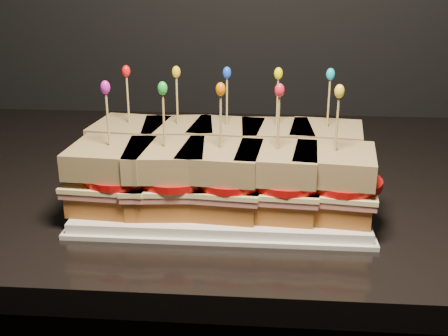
{
  "coord_description": "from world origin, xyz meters",
  "views": [
    {
      "loc": [
        0.79,
        0.79,
        1.27
      ],
      "look_at": [
        0.73,
        1.5,
        1.0
      ],
      "focal_mm": 45.0,
      "sensor_mm": 36.0,
      "label": 1
    }
  ],
  "objects": [
    {
      "name": "sandwich_8_pick",
      "position": [
        0.8,
        1.45,
        1.07
      ],
      "size": [
        0.0,
        0.0,
        0.09
      ],
      "primitive_type": "cylinder",
      "color": "tan",
      "rests_on": "sandwich_8_bread_top"
    },
    {
      "name": "sandwich_7_cheese",
      "position": [
        0.73,
        1.45,
        1.0
      ],
      "size": [
        0.12,
        0.11,
        0.01
      ],
      "primitive_type": "cube",
      "rotation": [
        0.0,
        0.0,
        -0.09
      ],
      "color": "#FFEF9E",
      "rests_on": "sandwich_7_ham"
    },
    {
      "name": "sandwich_8_ham",
      "position": [
        0.8,
        1.45,
        0.99
      ],
      "size": [
        0.11,
        0.11,
        0.01
      ],
      "primitive_type": "cube",
      "rotation": [
        0.0,
        0.0,
        -0.07
      ],
      "color": "#BE6865",
      "rests_on": "sandwich_8_bread_bot"
    },
    {
      "name": "sandwich_0_cheese",
      "position": [
        0.59,
        1.56,
        1.0
      ],
      "size": [
        0.12,
        0.12,
        0.01
      ],
      "primitive_type": "cube",
      "rotation": [
        0.0,
        0.0,
        -0.12
      ],
      "color": "#FFEF9E",
      "rests_on": "sandwich_0_ham"
    },
    {
      "name": "sandwich_1_frill",
      "position": [
        0.66,
        1.56,
        1.12
      ],
      "size": [
        0.01,
        0.01,
        0.02
      ],
      "primitive_type": "ellipsoid",
      "color": "yellow",
      "rests_on": "sandwich_1_pick"
    },
    {
      "name": "sandwich_8_cheese",
      "position": [
        0.8,
        1.45,
        1.0
      ],
      "size": [
        0.12,
        0.11,
        0.01
      ],
      "primitive_type": "cube",
      "rotation": [
        0.0,
        0.0,
        -0.07
      ],
      "color": "#FFEF9E",
      "rests_on": "sandwich_8_ham"
    },
    {
      "name": "platter_rim",
      "position": [
        0.73,
        1.5,
        0.95
      ],
      "size": [
        0.39,
        0.24,
        0.01
      ],
      "primitive_type": "cube",
      "color": "white",
      "rests_on": "granite_slab"
    },
    {
      "name": "sandwich_6_tomato",
      "position": [
        0.67,
        1.44,
        1.01
      ],
      "size": [
        0.1,
        0.1,
        0.01
      ],
      "primitive_type": "cylinder",
      "color": "#BE0E0C",
      "rests_on": "sandwich_6_cheese"
    },
    {
      "name": "sandwich_4_frill",
      "position": [
        0.87,
        1.56,
        1.12
      ],
      "size": [
        0.01,
        0.01,
        0.02
      ],
      "primitive_type": "ellipsoid",
      "color": "#0EAEC2",
      "rests_on": "sandwich_4_pick"
    },
    {
      "name": "sandwich_9_bread_top",
      "position": [
        0.87,
        1.45,
        1.03
      ],
      "size": [
        0.11,
        0.11,
        0.03
      ],
      "primitive_type": "cube",
      "rotation": [
        0.0,
        0.0,
        -0.12
      ],
      "color": "#502C13",
      "rests_on": "sandwich_9_tomato"
    },
    {
      "name": "sandwich_5_tomato",
      "position": [
        0.6,
        1.44,
        1.01
      ],
      "size": [
        0.1,
        0.1,
        0.01
      ],
      "primitive_type": "cylinder",
      "color": "#BE0E0C",
      "rests_on": "sandwich_5_cheese"
    },
    {
      "name": "sandwich_1_bread_top",
      "position": [
        0.66,
        1.56,
        1.03
      ],
      "size": [
        0.11,
        0.11,
        0.03
      ],
      "primitive_type": "cube",
      "rotation": [
        0.0,
        0.0,
        0.12
      ],
      "color": "#502C13",
      "rests_on": "sandwich_1_tomato"
    },
    {
      "name": "sandwich_4_cheese",
      "position": [
        0.87,
        1.56,
        1.0
      ],
      "size": [
        0.12,
        0.12,
        0.01
      ],
      "primitive_type": "cube",
      "rotation": [
        0.0,
        0.0,
        -0.12
      ],
      "color": "#FFEF9E",
      "rests_on": "sandwich_4_ham"
    },
    {
      "name": "sandwich_7_tomato",
      "position": [
        0.74,
        1.44,
        1.01
      ],
      "size": [
        0.1,
        0.1,
        0.01
      ],
      "primitive_type": "cylinder",
      "color": "#BE0E0C",
      "rests_on": "sandwich_7_cheese"
    },
    {
      "name": "sandwich_0_bread_top",
      "position": [
        0.59,
        1.56,
        1.03
      ],
      "size": [
        0.11,
        0.11,
        0.03
      ],
      "primitive_type": "cube",
      "rotation": [
        0.0,
        0.0,
        -0.12
      ],
      "color": "#502C13",
      "rests_on": "sandwich_0_tomato"
    },
    {
      "name": "sandwich_8_bread_top",
      "position": [
        0.8,
        1.45,
        1.03
      ],
      "size": [
        0.1,
        0.1,
        0.03
      ],
      "primitive_type": "cube",
      "rotation": [
        0.0,
        0.0,
        -0.07
      ],
      "color": "#502C13",
      "rests_on": "sandwich_8_tomato"
    },
    {
      "name": "sandwich_1_bread_bot",
      "position": [
        0.66,
        1.56,
        0.97
      ],
      "size": [
        0.11,
        0.11,
        0.03
      ],
      "primitive_type": "cube",
      "rotation": [
        0.0,
        0.0,
        0.12
      ],
      "color": "brown",
      "rests_on": "platter"
    },
    {
      "name": "sandwich_6_cheese",
      "position": [
        0.66,
        1.45,
        1.0
      ],
      "size": [
        0.12,
        0.11,
        0.01
      ],
      "primitive_type": "cube",
      "rotation": [
        0.0,
        0.0,
        0.08
      ],
      "color": "#FFEF9E",
      "rests_on": "sandwich_6_ham"
    },
    {
      "name": "sandwich_5_bread_bot",
      "position": [
        0.59,
        1.45,
        0.97
      ],
      "size": [
        0.1,
        0.1,
        0.03
      ],
      "primitive_type": "cube",
      "rotation": [
        0.0,
        0.0,
        -0.07
      ],
      "color": "brown",
      "rests_on": "platter"
    },
    {
      "name": "sandwich_0_tomato",
      "position": [
        0.6,
        1.55,
        1.01
      ],
      "size": [
        0.1,
        0.1,
        0.01
      ],
      "primitive_type": "cylinder",
      "color": "#BE0E0C",
      "rests_on": "sandwich_0_cheese"
    },
    {
      "name": "sandwich_4_bread_bot",
      "position": [
        0.87,
        1.56,
        0.97
      ],
      "size": [
        0.11,
        0.11,
        0.03
      ],
      "primitive_type": "cube",
      "rotation": [
        0.0,
        0.0,
        -0.12
      ],
      "color": "brown",
      "rests_on": "platter"
    },
    {
      "name": "sandwich_1_cheese",
      "position": [
        0.66,
        1.56,
        1.0
      ],
      "size": [
        0.12,
        0.12,
        0.01
      ],
      "primitive_type": "cube",
      "rotation": [
        0.0,
        0.0,
        0.12
      ],
      "color": "#FFEF9E",
      "rests_on": "sandwich_1_ham"
    },
    {
      "name": "sandwich_5_cheese",
      "position": [
        0.59,
        1.45,
        1.0
      ],
      "size": [
        0.11,
        0.11,
        0.01
      ],
      "primitive_type": "cube",
      "rotation": [
        0.0,
        0.0,
        -0.07
      ],
      "color": "#FFEF9E",
      "rests_on": "sandwich_5_ham"
    },
    {
      "name": "sandwich_9_ham",
      "position": [
        0.87,
        1.45,
        0.99
      ],
      "size": [
        0.12,
        0.11,
        0.01
      ],
      "primitive_type": "cube",
      "rotation": [
        0.0,
        0.0,
        -0.12
      ],
      "color": "#BE6865",
      "rests_on": "sandwich_9_bread_bot"
    },
    {
      "name": "sandwich_2_frill",
      "position": [
        0.73,
        1.56,
        1.12
      ],
      "size": [
        0.01,
        0.01,
        0.02
      ],
      "primitive_type": "ellipsoid",
      "color": "blue",
      "rests_on": "sandwich_2_pick"
    },
    {
      "name": "sandwich_1_ham",
      "position": [
        0.66,
        1.56,
        0.99
      ],
      "size": [
        0.12,
        0.11,
        0.01
      ],
      "primitive_type": "cube",
      "rotation": [
        0.0,
        0.0,
        0.12
      ],
      "color": "#BE6865",
      "rests_on": "sandwich_1_bread_bot"
    },
    {
      "name": "sandwich_3_bread_bot",
      "position": [
        0.8,
        1.56,
        0.97
      ],
      "size": [
        0.1,
        0.1,
        0.03
      ],
      "primitive_type": "cube",
      "rotation": [
        0.0,
        0.0,
        0.05
      ],
      "color": "brown",
      "rests_on": "platter"
    },
    {
      "name": "granite_slab",
      "position": [
        0.53,
        1.64,
        0.93
      ],
      "size": [
        2.53,
        0.73,
        0.04
      ],
      "primitive_type": "cube",
      "color": "black",
      "rests_on": "cabinet"
    },
    {
      "name": "sandwich_0_ham",
      "position": [
        0.59,
        1.56,
        0.99
      ],
      "size": [
        0.12,
        0.11,
        0.01
      ],
      "primitive_type": "cube",
      "rotation": [
        0.0,
        0.0,
        -0.12
      ],
      "color": "#BE6865",
      "rests_on": "sandwich_0_bread_bot"
    },
    {
      "name": "sandwich_2_ham",
      "position": [
        0.73,
        1.56,
        0.99
      ],
      "size": [
        0.12,
        0.11,
        0.01
      ],
      "primitive_type": "cube",
      "rotation": [
        0.0,
        0.0,
        -0.12
      ],
      "color": "#BE6865",
      "rests_on": "sandwich_2_bread_bot"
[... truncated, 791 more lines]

